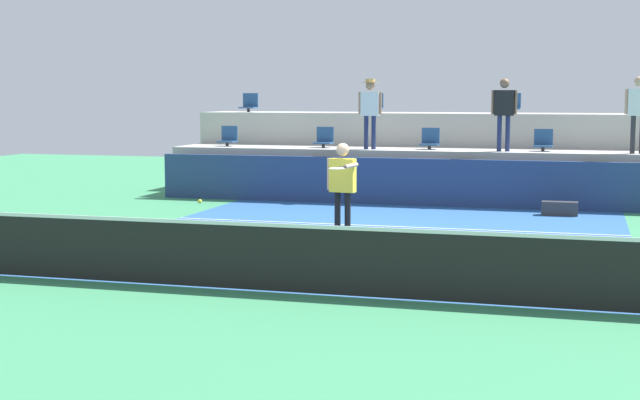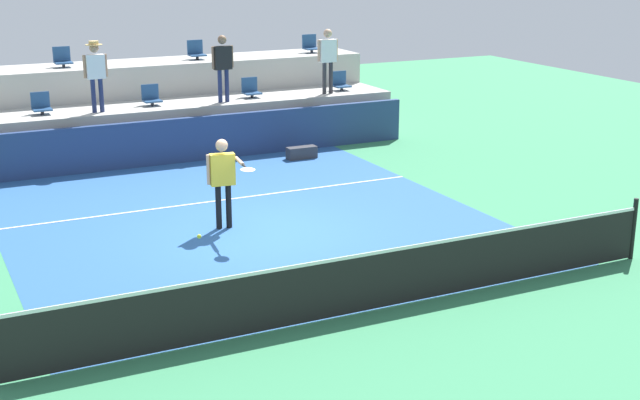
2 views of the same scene
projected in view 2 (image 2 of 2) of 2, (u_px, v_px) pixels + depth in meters
ground_plane at (262, 234)px, 16.38m from camera, size 40.00×40.00×0.00m
court_inner_paint at (242, 219)px, 17.25m from camera, size 9.00×10.00×0.01m
court_service_line at (218, 201)px, 18.45m from camera, size 9.00×0.06×0.00m
tennis_net at (365, 280)px, 12.79m from camera, size 10.48×0.08×1.07m
sponsor_backboard at (167, 142)px, 21.40m from camera, size 13.00×0.16×1.10m
seating_tier_lower at (153, 129)px, 22.50m from camera, size 13.00×1.80×1.25m
seating_tier_upper at (134, 101)px, 23.94m from camera, size 13.00×1.80×2.10m
stadium_chair_lower_left at (41, 105)px, 21.08m from camera, size 0.44×0.40×0.52m
stadium_chair_lower_center at (151, 97)px, 22.21m from camera, size 0.44×0.40×0.52m
stadium_chair_lower_right at (251, 89)px, 23.34m from camera, size 0.44×0.40×0.52m
stadium_chair_lower_far_right at (340, 82)px, 24.46m from camera, size 0.44×0.40×0.52m
stadium_chair_upper_left at (63, 59)px, 22.76m from camera, size 0.44×0.40×0.52m
stadium_chair_upper_right at (196, 51)px, 24.28m from camera, size 0.44×0.40×0.52m
stadium_chair_upper_far_right at (311, 45)px, 25.75m from camera, size 0.44×0.40×0.52m
tennis_player at (223, 175)px, 16.38m from camera, size 0.60×1.25×1.73m
spectator_with_hat at (95, 69)px, 21.04m from camera, size 0.58×0.41×1.71m
spectator_leaning_on_rail at (223, 62)px, 22.40m from camera, size 0.60×0.24×1.71m
spectator_in_grey at (328, 55)px, 23.65m from camera, size 0.60×0.23×1.74m
tennis_ball at (199, 236)px, 13.23m from camera, size 0.07×0.07×0.07m
equipment_bag at (302, 153)px, 22.02m from camera, size 0.76×0.28×0.30m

